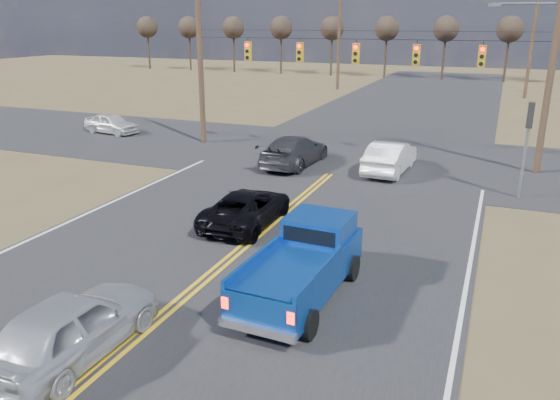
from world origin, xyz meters
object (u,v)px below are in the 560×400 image
at_px(white_car_queue, 390,157).
at_px(silver_suv, 72,326).
at_px(dgrey_car_queue, 294,151).
at_px(black_suv, 247,208).
at_px(pickup_truck, 303,264).
at_px(cross_car_west, 111,123).

bearing_deg(white_car_queue, silver_suv, 82.77).
bearing_deg(silver_suv, dgrey_car_queue, -84.71).
relative_size(silver_suv, white_car_queue, 0.96).
relative_size(white_car_queue, dgrey_car_queue, 0.89).
xyz_separation_m(black_suv, white_car_queue, (3.31, 8.85, 0.13)).
bearing_deg(dgrey_car_queue, white_car_queue, -171.49).
relative_size(pickup_truck, silver_suv, 1.17).
relative_size(black_suv, white_car_queue, 0.98).
height_order(silver_suv, white_car_queue, white_car_queue).
bearing_deg(silver_suv, black_suv, -89.32).
relative_size(dgrey_car_queue, cross_car_west, 1.34).
bearing_deg(dgrey_car_queue, pickup_truck, 115.00).
height_order(pickup_truck, cross_car_west, pickup_truck).
distance_m(pickup_truck, black_suv, 5.63).
bearing_deg(black_suv, white_car_queue, -111.39).
bearing_deg(silver_suv, cross_car_west, -52.71).
height_order(pickup_truck, dgrey_car_queue, pickup_truck).
distance_m(pickup_truck, cross_car_west, 24.46).
bearing_deg(cross_car_west, pickup_truck, -121.90).
distance_m(silver_suv, black_suv, 8.66).
bearing_deg(pickup_truck, white_car_queue, 93.96).
distance_m(pickup_truck, silver_suv, 5.70).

